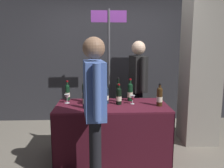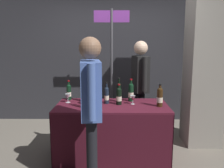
{
  "view_description": "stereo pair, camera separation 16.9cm",
  "coord_description": "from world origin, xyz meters",
  "px_view_note": "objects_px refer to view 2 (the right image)",
  "views": [
    {
      "loc": [
        -0.14,
        -3.28,
        1.66
      ],
      "look_at": [
        0.0,
        0.0,
        1.09
      ],
      "focal_mm": 38.23,
      "sensor_mm": 36.0,
      "label": 1
    },
    {
      "loc": [
        0.03,
        -3.28,
        1.66
      ],
      "look_at": [
        0.0,
        0.0,
        1.09
      ],
      "focal_mm": 38.23,
      "sensor_mm": 36.0,
      "label": 2
    }
  ],
  "objects_px": {
    "featured_wine_bottle": "(86,92)",
    "wine_glass_near_vendor": "(133,98)",
    "concrete_pillar": "(205,57)",
    "vendor_presenter": "(140,81)",
    "wine_glass_mid": "(68,96)",
    "tasting_table": "(112,121)",
    "wine_glass_near_taster": "(86,98)",
    "flower_vase": "(98,99)",
    "taster_foreground_right": "(91,100)",
    "display_bottle_0": "(119,96)",
    "booth_signpost": "(112,56)"
  },
  "relations": [
    {
      "from": "booth_signpost",
      "to": "wine_glass_mid",
      "type": "bearing_deg",
      "value": -127.53
    },
    {
      "from": "wine_glass_near_vendor",
      "to": "booth_signpost",
      "type": "height_order",
      "value": "booth_signpost"
    },
    {
      "from": "wine_glass_near_vendor",
      "to": "vendor_presenter",
      "type": "bearing_deg",
      "value": 75.29
    },
    {
      "from": "wine_glass_near_taster",
      "to": "concrete_pillar",
      "type": "bearing_deg",
      "value": 14.26
    },
    {
      "from": "vendor_presenter",
      "to": "featured_wine_bottle",
      "type": "bearing_deg",
      "value": -69.47
    },
    {
      "from": "wine_glass_mid",
      "to": "featured_wine_bottle",
      "type": "bearing_deg",
      "value": 10.95
    },
    {
      "from": "wine_glass_near_vendor",
      "to": "wine_glass_mid",
      "type": "relative_size",
      "value": 0.96
    },
    {
      "from": "featured_wine_bottle",
      "to": "display_bottle_0",
      "type": "distance_m",
      "value": 0.52
    },
    {
      "from": "wine_glass_near_taster",
      "to": "wine_glass_mid",
      "type": "bearing_deg",
      "value": 167.16
    },
    {
      "from": "display_bottle_0",
      "to": "wine_glass_mid",
      "type": "relative_size",
      "value": 2.27
    },
    {
      "from": "flower_vase",
      "to": "taster_foreground_right",
      "type": "xyz_separation_m",
      "value": [
        -0.03,
        -0.64,
        0.14
      ]
    },
    {
      "from": "vendor_presenter",
      "to": "concrete_pillar",
      "type": "bearing_deg",
      "value": 70.85
    },
    {
      "from": "wine_glass_mid",
      "to": "flower_vase",
      "type": "relative_size",
      "value": 0.35
    },
    {
      "from": "flower_vase",
      "to": "booth_signpost",
      "type": "xyz_separation_m",
      "value": [
        0.17,
        1.08,
        0.52
      ]
    },
    {
      "from": "vendor_presenter",
      "to": "display_bottle_0",
      "type": "bearing_deg",
      "value": -39.25
    },
    {
      "from": "wine_glass_near_vendor",
      "to": "display_bottle_0",
      "type": "bearing_deg",
      "value": -174.73
    },
    {
      "from": "tasting_table",
      "to": "wine_glass_near_taster",
      "type": "distance_m",
      "value": 0.51
    },
    {
      "from": "display_bottle_0",
      "to": "flower_vase",
      "type": "xyz_separation_m",
      "value": [
        -0.29,
        -0.14,
        -0.01
      ]
    },
    {
      "from": "wine_glass_near_taster",
      "to": "featured_wine_bottle",
      "type": "bearing_deg",
      "value": 96.29
    },
    {
      "from": "tasting_table",
      "to": "vendor_presenter",
      "type": "distance_m",
      "value": 0.95
    },
    {
      "from": "concrete_pillar",
      "to": "featured_wine_bottle",
      "type": "bearing_deg",
      "value": -169.1
    },
    {
      "from": "display_bottle_0",
      "to": "flower_vase",
      "type": "distance_m",
      "value": 0.32
    },
    {
      "from": "taster_foreground_right",
      "to": "wine_glass_near_vendor",
      "type": "bearing_deg",
      "value": -40.1
    },
    {
      "from": "flower_vase",
      "to": "taster_foreground_right",
      "type": "relative_size",
      "value": 0.22
    },
    {
      "from": "taster_foreground_right",
      "to": "display_bottle_0",
      "type": "bearing_deg",
      "value": -29.38
    },
    {
      "from": "wine_glass_mid",
      "to": "booth_signpost",
      "type": "distance_m",
      "value": 1.18
    },
    {
      "from": "display_bottle_0",
      "to": "wine_glass_near_taster",
      "type": "bearing_deg",
      "value": 174.7
    },
    {
      "from": "display_bottle_0",
      "to": "wine_glass_near_taster",
      "type": "height_order",
      "value": "display_bottle_0"
    },
    {
      "from": "tasting_table",
      "to": "wine_glass_mid",
      "type": "bearing_deg",
      "value": 169.18
    },
    {
      "from": "tasting_table",
      "to": "taster_foreground_right",
      "type": "bearing_deg",
      "value": -106.22
    },
    {
      "from": "concrete_pillar",
      "to": "vendor_presenter",
      "type": "height_order",
      "value": "concrete_pillar"
    },
    {
      "from": "vendor_presenter",
      "to": "wine_glass_near_taster",
      "type": "bearing_deg",
      "value": -63.92
    },
    {
      "from": "concrete_pillar",
      "to": "wine_glass_near_taster",
      "type": "bearing_deg",
      "value": -165.74
    },
    {
      "from": "wine_glass_near_taster",
      "to": "vendor_presenter",
      "type": "height_order",
      "value": "vendor_presenter"
    },
    {
      "from": "featured_wine_bottle",
      "to": "display_bottle_0",
      "type": "relative_size",
      "value": 1.16
    },
    {
      "from": "featured_wine_bottle",
      "to": "wine_glass_near_vendor",
      "type": "xyz_separation_m",
      "value": [
        0.69,
        -0.14,
        -0.06
      ]
    },
    {
      "from": "display_bottle_0",
      "to": "taster_foreground_right",
      "type": "height_order",
      "value": "taster_foreground_right"
    },
    {
      "from": "display_bottle_0",
      "to": "wine_glass_near_taster",
      "type": "distance_m",
      "value": 0.48
    },
    {
      "from": "wine_glass_near_taster",
      "to": "taster_foreground_right",
      "type": "bearing_deg",
      "value": -79.17
    },
    {
      "from": "concrete_pillar",
      "to": "wine_glass_mid",
      "type": "height_order",
      "value": "concrete_pillar"
    },
    {
      "from": "concrete_pillar",
      "to": "wine_glass_near_vendor",
      "type": "distance_m",
      "value": 1.39
    },
    {
      "from": "wine_glass_near_vendor",
      "to": "taster_foreground_right",
      "type": "distance_m",
      "value": 0.97
    },
    {
      "from": "wine_glass_near_taster",
      "to": "vendor_presenter",
      "type": "xyz_separation_m",
      "value": [
        0.85,
        0.63,
        0.14
      ]
    },
    {
      "from": "tasting_table",
      "to": "wine_glass_near_taster",
      "type": "xyz_separation_m",
      "value": [
        -0.38,
        0.06,
        0.33
      ]
    },
    {
      "from": "wine_glass_mid",
      "to": "wine_glass_near_taster",
      "type": "xyz_separation_m",
      "value": [
        0.27,
        -0.06,
        -0.0
      ]
    },
    {
      "from": "tasting_table",
      "to": "vendor_presenter",
      "type": "xyz_separation_m",
      "value": [
        0.47,
        0.69,
        0.47
      ]
    },
    {
      "from": "flower_vase",
      "to": "vendor_presenter",
      "type": "distance_m",
      "value": 1.05
    },
    {
      "from": "wine_glass_mid",
      "to": "wine_glass_near_taster",
      "type": "height_order",
      "value": "wine_glass_mid"
    },
    {
      "from": "tasting_table",
      "to": "taster_foreground_right",
      "type": "xyz_separation_m",
      "value": [
        -0.22,
        -0.76,
        0.5
      ]
    },
    {
      "from": "flower_vase",
      "to": "taster_foreground_right",
      "type": "distance_m",
      "value": 0.66
    }
  ]
}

